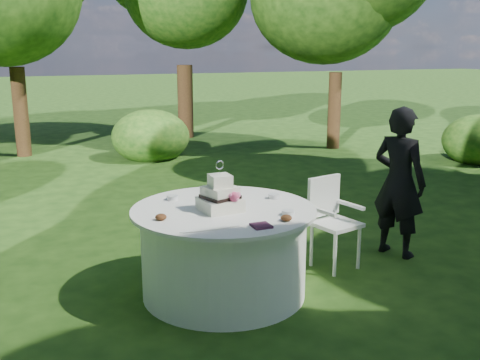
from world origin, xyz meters
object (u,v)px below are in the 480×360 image
object	(u,v)px
napkins	(261,226)
table	(224,251)
cake	(221,197)
chair	(331,215)
guest	(399,182)

from	to	relation	value
napkins	table	world-z (taller)	napkins
cake	chair	world-z (taller)	cake
table	cake	size ratio (longest dim) A/B	3.66
table	cake	distance (m)	0.50
table	chair	size ratio (longest dim) A/B	1.78
guest	cake	size ratio (longest dim) A/B	3.59
napkins	guest	xyz separation A→B (m)	(1.89, 0.82, -0.01)
napkins	chair	distance (m)	1.38
napkins	cake	distance (m)	0.56
napkins	chair	xyz separation A→B (m)	(1.10, 0.80, -0.26)
guest	chair	xyz separation A→B (m)	(-0.79, -0.01, -0.25)
table	cake	xyz separation A→B (m)	(-0.04, -0.05, 0.50)
guest	cake	bearing A→B (deg)	73.75
napkins	chair	world-z (taller)	chair
chair	cake	bearing A→B (deg)	-167.53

